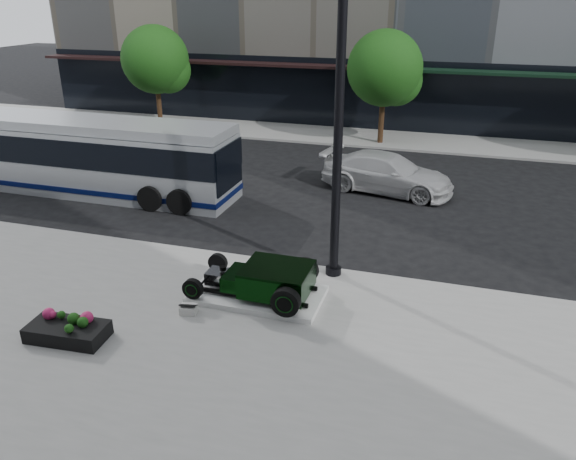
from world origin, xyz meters
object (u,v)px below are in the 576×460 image
(hot_rod, at_px, (269,279))
(lamppost, at_px, (338,146))
(flower_planter, at_px, (67,330))
(transit_bus, at_px, (89,155))
(white_sedan, at_px, (387,173))

(hot_rod, bearing_deg, lamppost, 56.22)
(hot_rod, bearing_deg, flower_planter, -141.31)
(transit_bus, bearing_deg, flower_planter, -57.83)
(lamppost, relative_size, flower_planter, 4.31)
(lamppost, bearing_deg, transit_bus, 158.11)
(hot_rod, bearing_deg, white_sedan, 80.58)
(transit_bus, relative_size, white_sedan, 2.30)
(lamppost, distance_m, flower_planter, 7.94)
(hot_rod, xyz_separation_m, transit_bus, (-9.75, 6.32, 0.79))
(hot_rod, distance_m, white_sedan, 9.94)
(white_sedan, bearing_deg, flower_planter, 167.59)
(lamppost, xyz_separation_m, flower_planter, (-5.11, -4.97, -3.50))
(lamppost, relative_size, transit_bus, 0.66)
(lamppost, distance_m, transit_bus, 12.10)
(flower_planter, height_order, white_sedan, white_sedan)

